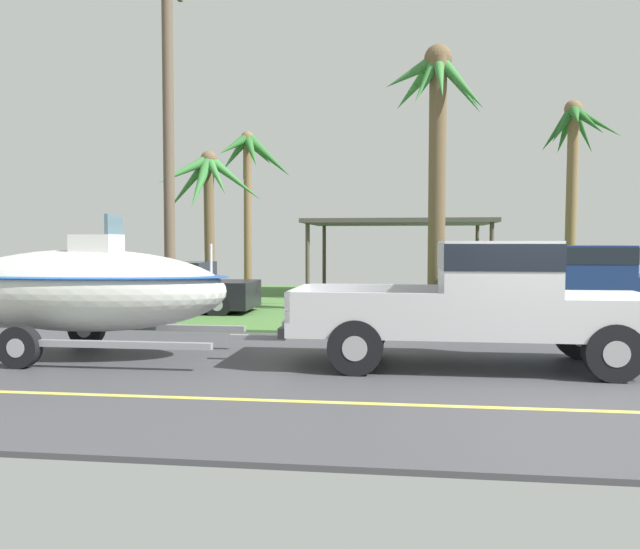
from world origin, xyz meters
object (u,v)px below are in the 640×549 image
parked_pickup_background (585,279)px  palm_tree_mid (251,167)px  parked_sedan_near (168,288)px  palm_tree_far_left (573,150)px  palm_tree_far_right (208,187)px  utility_pole (169,137)px  boat_on_trailer (82,289)px  carport_awning (399,224)px  palm_tree_near_left (437,119)px  pickup_truck_towing (492,298)px

parked_pickup_background → palm_tree_mid: size_ratio=1.01×
palm_tree_mid → parked_sedan_near: bearing=-96.2°
palm_tree_far_left → palm_tree_far_right: 12.30m
palm_tree_far_right → utility_pole: size_ratio=0.59×
parked_sedan_near → palm_tree_far_left: (11.87, 6.61, 4.34)m
boat_on_trailer → carport_awning: carport_awning is taller
carport_awning → palm_tree_far_right: palm_tree_far_right is taller
boat_on_trailer → palm_tree_near_left: size_ratio=0.89×
parked_pickup_background → palm_tree_mid: (-9.82, 6.96, 3.58)m
palm_tree_mid → palm_tree_far_right: 3.53m
parked_pickup_background → palm_tree_far_left: (1.33, 7.06, 3.99)m
parked_pickup_background → palm_tree_near_left: bearing=170.0°
utility_pole → boat_on_trailer: bearing=-92.2°
parked_sedan_near → palm_tree_near_left: (7.03, 0.16, 4.33)m
carport_awning → boat_on_trailer: bearing=-111.1°
pickup_truck_towing → palm_tree_far_right: bearing=127.5°
palm_tree_far_left → utility_pole: 14.35m
parked_pickup_background → parked_sedan_near: 10.55m
palm_tree_mid → palm_tree_far_right: size_ratio=1.24×
parked_sedan_near → palm_tree_mid: size_ratio=0.78×
parked_pickup_background → palm_tree_mid: bearing=144.7°
palm_tree_mid → palm_tree_near_left: bearing=-45.1°
parked_pickup_background → carport_awning: bearing=123.0°
parked_sedan_near → palm_tree_far_right: size_ratio=0.96×
pickup_truck_towing → utility_pole: 8.08m
parked_sedan_near → palm_tree_mid: 7.64m
boat_on_trailer → palm_tree_far_right: bearing=95.0°
parked_sedan_near → palm_tree_far_right: palm_tree_far_right is taller
carport_awning → palm_tree_mid: bearing=179.7°
palm_tree_far_left → palm_tree_mid: bearing=-179.5°
carport_awning → palm_tree_far_left: 6.34m
palm_tree_near_left → palm_tree_far_left: size_ratio=1.02×
palm_tree_near_left → palm_tree_far_right: 7.65m
parked_pickup_background → palm_tree_far_right: bearing=160.8°
parked_sedan_near → palm_tree_near_left: bearing=1.3°
pickup_truck_towing → palm_tree_mid: bearing=117.8°
palm_tree_near_left → carport_awning: bearing=99.1°
carport_awning → utility_pole: size_ratio=0.78×
palm_tree_far_right → palm_tree_mid: bearing=80.2°
pickup_truck_towing → parked_sedan_near: size_ratio=1.23×
parked_pickup_background → palm_tree_mid: palm_tree_mid is taller
parked_pickup_background → parked_sedan_near: (-10.53, 0.45, -0.35)m
parked_pickup_background → palm_tree_near_left: 5.34m
parked_sedan_near → palm_tree_far_left: size_ratio=0.68×
pickup_truck_towing → parked_sedan_near: (-7.61, 6.56, -0.39)m
boat_on_trailer → palm_tree_far_left: size_ratio=0.91×
boat_on_trailer → palm_tree_near_left: palm_tree_near_left is taller
pickup_truck_towing → palm_tree_near_left: 7.81m
parked_pickup_background → palm_tree_far_left: size_ratio=0.89×
boat_on_trailer → palm_tree_near_left: 9.84m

